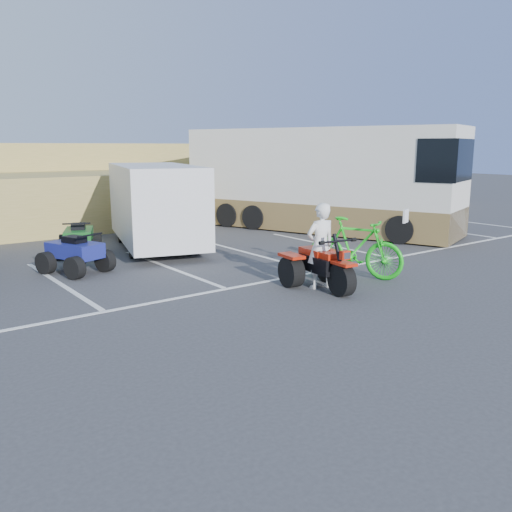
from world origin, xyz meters
TOP-DOWN VIEW (x-y plane):
  - ground at (0.00, 0.00)m, footprint 100.00×100.00m
  - parking_stripes at (0.87, 4.07)m, footprint 28.00×5.16m
  - grass_embankment at (0.00, 15.48)m, footprint 40.00×8.50m
  - red_trike_atv at (1.64, 1.14)m, footprint 1.57×1.94m
  - rider at (1.66, 1.29)m, footprint 0.72×0.53m
  - green_dirt_bike at (3.01, 1.55)m, footprint 1.46×2.38m
  - cargo_trailer at (1.01, 7.62)m, footprint 3.50×5.62m
  - rv_motorhome at (7.30, 7.35)m, footprint 5.74×10.14m
  - quad_atv_blue at (-2.04, 5.84)m, footprint 1.62×1.84m
  - quad_atv_green at (-1.24, 7.88)m, footprint 1.65×1.85m

SIDE VIEW (x-z plane):
  - ground at x=0.00m, z-range 0.00..0.00m
  - red_trike_atv at x=1.64m, z-range -0.58..0.58m
  - quad_atv_blue at x=-2.04m, z-range -0.50..0.50m
  - quad_atv_green at x=-1.24m, z-range -0.50..0.50m
  - parking_stripes at x=0.87m, z-range 0.00..0.01m
  - green_dirt_bike at x=3.01m, z-range 0.00..1.38m
  - rider at x=1.66m, z-range 0.00..1.83m
  - cargo_trailer at x=1.01m, z-range 0.10..2.55m
  - grass_embankment at x=0.00m, z-range -0.13..2.97m
  - rv_motorhome at x=7.30m, z-range -0.23..3.32m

